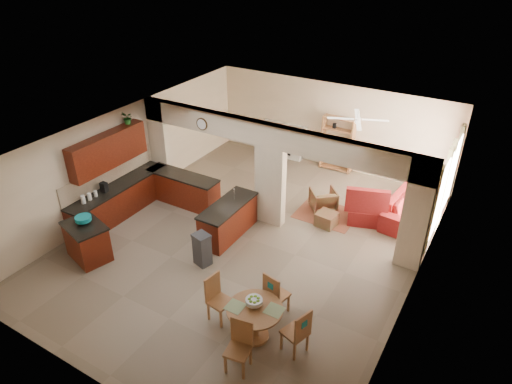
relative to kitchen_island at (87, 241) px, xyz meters
The scene contains 39 objects.
floor 3.96m from the kitchen_island, 41.37° to the left, with size 10.00×10.00×0.00m, color #766652.
ceiling 4.57m from the kitchen_island, 41.37° to the left, with size 10.00×10.00×0.00m, color white.
wall_back 8.21m from the kitchen_island, 68.77° to the left, with size 8.00×8.00×0.00m, color beige.
wall_front 3.92m from the kitchen_island, 39.11° to the right, with size 8.00×8.00×0.00m, color beige.
wall_left 2.96m from the kitchen_island, 111.95° to the left, with size 10.00×10.00×0.00m, color beige.
wall_right 7.48m from the kitchen_island, 20.51° to the left, with size 10.00×10.00×0.00m, color beige.
partition_left_pier 3.79m from the kitchen_island, 101.74° to the left, with size 0.60×0.25×2.80m, color beige.
partition_center_pier 4.70m from the kitchen_island, 50.65° to the left, with size 0.80×0.25×2.20m, color beige.
partition_right_pier 7.62m from the kitchen_island, 28.42° to the left, with size 0.60×0.25×2.80m, color beige.
partition_header 5.08m from the kitchen_island, 50.65° to the left, with size 8.00×0.25×0.60m, color beige.
kitchen_counter 2.37m from the kitchen_island, 97.47° to the left, with size 2.52×3.29×1.48m.
upper_cabinets 2.47m from the kitchen_island, 115.74° to the left, with size 0.35×2.40×0.90m, color #3C0E06.
peninsula 3.42m from the kitchen_island, 46.60° to the left, with size 0.70×1.85×0.91m.
wall_clock 4.09m from the kitchen_island, 74.57° to the left, with size 0.34×0.34×0.03m, color #463117.
rug 6.29m from the kitchen_island, 48.54° to the left, with size 1.60×1.30×0.01m, color brown.
fireplace 7.56m from the kitchen_island, 79.69° to the left, with size 1.60×0.35×1.20m.
shelving_unit 8.13m from the kitchen_island, 66.01° to the left, with size 1.00×0.32×1.80m, color #985634.
window_a 8.51m from the kitchen_island, 35.29° to the left, with size 0.02×0.90×1.90m, color white.
window_b 9.59m from the kitchen_island, 43.64° to the left, with size 0.02×0.90×1.90m, color white.
glazed_door 9.02m from the kitchen_island, 39.72° to the left, with size 0.02×0.70×2.10m, color white.
drape_a_left 8.15m from the kitchen_island, 32.00° to the left, with size 0.10×0.28×2.30m, color #43261A.
drape_a_right 8.84m from the kitchen_island, 38.63° to the left, with size 0.10×0.28×2.30m, color #43261A.
drape_b_left 9.16m from the kitchen_island, 41.08° to the left, with size 0.10×0.28×2.30m, color #43261A.
drape_b_right 9.99m from the kitchen_island, 46.29° to the left, with size 0.10×0.28×2.30m, color #43261A.
ceiling_fan 7.45m from the kitchen_island, 51.52° to the left, with size 1.00×1.00×0.10m, color white.
kitchen_island is the anchor object (origin of this frame).
teal_bowl 0.56m from the kitchen_island, 131.68° to the left, with size 0.37×0.37×0.18m, color teal.
trash_can 2.76m from the kitchen_island, 25.57° to the left, with size 0.36×0.30×0.76m, color #2B2B2D.
dining_table 4.70m from the kitchen_island, ahead, with size 1.07×1.07×0.73m.
fruit_bowl 4.66m from the kitchen_island, ahead, with size 0.32×0.32×0.17m, color #6CA523.
sofa 8.54m from the kitchen_island, 42.95° to the left, with size 1.03×2.63×0.77m, color maroon.
chaise 7.27m from the kitchen_island, 43.81° to the left, with size 1.11×0.91×0.45m, color maroon.
armchair 6.28m from the kitchen_island, 50.93° to the left, with size 0.67×0.69×0.63m, color maroon.
ottoman 6.06m from the kitchen_island, 43.98° to the left, with size 0.50×0.50×0.36m, color maroon.
plant 3.45m from the kitchen_island, 108.35° to the left, with size 0.31×0.27×0.35m, color #184D14.
chair_north 4.76m from the kitchen_island, ahead, with size 0.50×0.50×1.02m.
chair_east 5.58m from the kitchen_island, ahead, with size 0.53×0.53×1.02m.
chair_south 4.88m from the kitchen_island, ahead, with size 0.48×0.48×1.02m.
chair_west 3.77m from the kitchen_island, ahead, with size 0.48×0.48×1.02m.
Camera 1 is at (4.98, -8.12, 6.86)m, focal length 32.00 mm.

